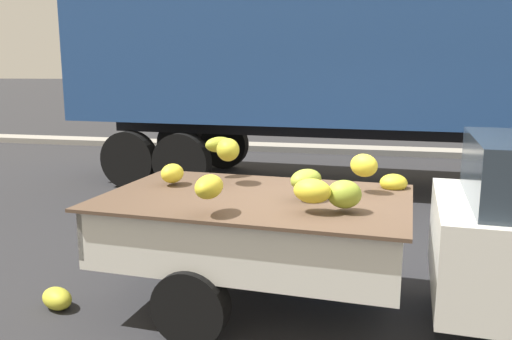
{
  "coord_description": "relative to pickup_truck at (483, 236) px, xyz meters",
  "views": [
    {
      "loc": [
        0.34,
        -4.68,
        2.22
      ],
      "look_at": [
        -0.79,
        0.3,
        1.24
      ],
      "focal_mm": 36.63,
      "sensor_mm": 36.0,
      "label": 1
    }
  ],
  "objects": [
    {
      "name": "fallen_banana_bunch_near_tailgate",
      "position": [
        -3.76,
        -0.34,
        -0.78
      ],
      "size": [
        0.43,
        0.38,
        0.2
      ],
      "primitive_type": "ellipsoid",
      "rotation": [
        0.0,
        0.0,
        5.78
      ],
      "color": "gold",
      "rests_on": "ground"
    },
    {
      "name": "semi_trailer",
      "position": [
        -0.77,
        5.57,
        1.66
      ],
      "size": [
        12.11,
        3.15,
        3.95
      ],
      "rotation": [
        0.0,
        0.0,
        -0.05
      ],
      "color": "navy",
      "rests_on": "ground"
    },
    {
      "name": "pickup_truck",
      "position": [
        0.0,
        0.0,
        0.0
      ],
      "size": [
        4.98,
        2.07,
        1.7
      ],
      "rotation": [
        0.0,
        0.0,
        -0.06
      ],
      "color": "silver",
      "rests_on": "ground"
    },
    {
      "name": "curb_strip",
      "position": [
        -1.25,
        9.81,
        -0.8
      ],
      "size": [
        80.0,
        0.8,
        0.16
      ],
      "primitive_type": "cube",
      "color": "gray",
      "rests_on": "ground"
    },
    {
      "name": "ground",
      "position": [
        -1.25,
        0.28,
        -0.88
      ],
      "size": [
        220.0,
        220.0,
        0.0
      ],
      "primitive_type": "plane",
      "color": "#28282B"
    }
  ]
}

